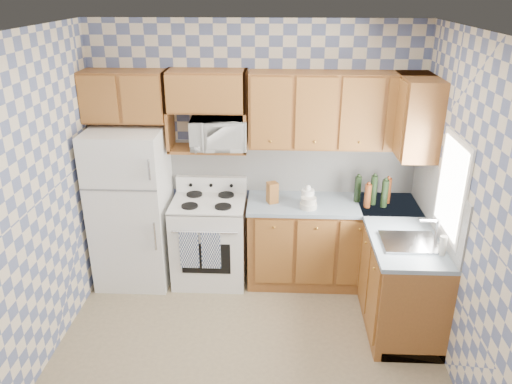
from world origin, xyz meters
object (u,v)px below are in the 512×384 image
refrigerator (132,207)px  microwave (219,133)px  stove_body (210,241)px  electric_kettle (308,197)px

refrigerator → microwave: microwave is taller
stove_body → microwave: size_ratio=1.60×
refrigerator → electric_kettle: bearing=-0.9°
stove_body → microwave: bearing=50.1°
refrigerator → microwave: size_ratio=2.99×
stove_body → microwave: (0.11, 0.13, 1.16)m
refrigerator → microwave: bearing=9.8°
stove_body → electric_kettle: 1.16m
refrigerator → electric_kettle: 1.83m
microwave → electric_kettle: (0.91, -0.19, -0.60)m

